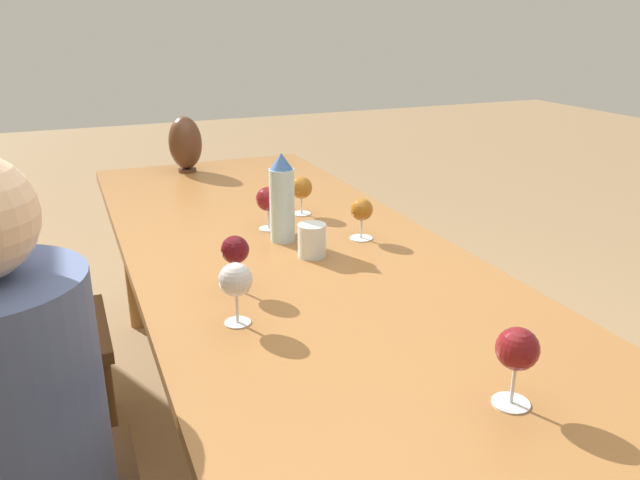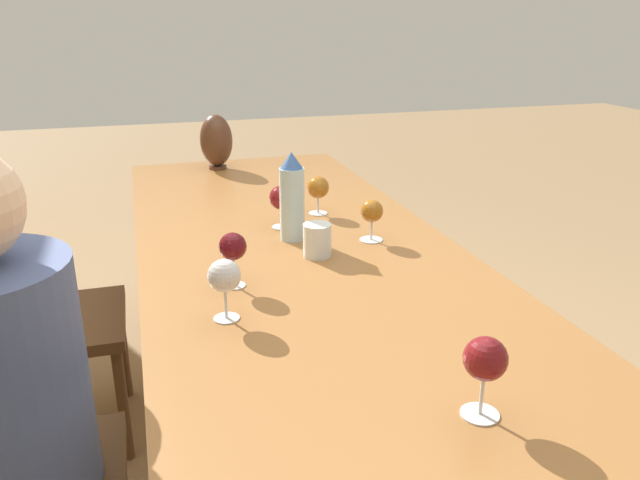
{
  "view_description": "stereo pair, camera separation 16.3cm",
  "coord_description": "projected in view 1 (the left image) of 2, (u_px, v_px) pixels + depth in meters",
  "views": [
    {
      "loc": [
        -1.58,
        0.59,
        1.39
      ],
      "look_at": [
        -0.17,
        0.0,
        0.83
      ],
      "focal_mm": 35.0,
      "sensor_mm": 36.0,
      "label": 1
    },
    {
      "loc": [
        -1.63,
        0.44,
        1.39
      ],
      "look_at": [
        -0.17,
        0.0,
        0.83
      ],
      "focal_mm": 35.0,
      "sensor_mm": 36.0,
      "label": 2
    }
  ],
  "objects": [
    {
      "name": "wine_glass_6",
      "position": [
        235.0,
        251.0,
        1.54
      ],
      "size": [
        0.07,
        0.07,
        0.14
      ],
      "color": "silver",
      "rests_on": "dining_table"
    },
    {
      "name": "dining_table",
      "position": [
        298.0,
        275.0,
        1.83
      ],
      "size": [
        2.57,
        0.94,
        0.73
      ],
      "color": "#936033",
      "rests_on": "ground_plane"
    },
    {
      "name": "wine_glass_5",
      "position": [
        268.0,
        200.0,
        1.98
      ],
      "size": [
        0.08,
        0.08,
        0.14
      ],
      "color": "silver",
      "rests_on": "dining_table"
    },
    {
      "name": "wine_glass_2",
      "position": [
        517.0,
        351.0,
        1.08
      ],
      "size": [
        0.08,
        0.08,
        0.15
      ],
      "color": "silver",
      "rests_on": "dining_table"
    },
    {
      "name": "wine_glass_4",
      "position": [
        236.0,
        281.0,
        1.37
      ],
      "size": [
        0.08,
        0.08,
        0.15
      ],
      "color": "silver",
      "rests_on": "dining_table"
    },
    {
      "name": "chair_far",
      "position": [
        5.0,
        323.0,
        1.91
      ],
      "size": [
        0.44,
        0.44,
        0.95
      ],
      "color": "brown",
      "rests_on": "ground_plane"
    },
    {
      "name": "wine_glass_3",
      "position": [
        362.0,
        211.0,
        1.9
      ],
      "size": [
        0.07,
        0.07,
        0.13
      ],
      "color": "silver",
      "rests_on": "dining_table"
    },
    {
      "name": "person_near",
      "position": [
        21.0,
        434.0,
        1.19
      ],
      "size": [
        0.35,
        0.35,
        1.18
      ],
      "color": "#2D2D38",
      "rests_on": "ground_plane"
    },
    {
      "name": "ground_plane",
      "position": [
        300.0,
        461.0,
        2.06
      ],
      "size": [
        14.0,
        14.0,
        0.0
      ],
      "primitive_type": "plane",
      "color": "#937551"
    },
    {
      "name": "water_bottle",
      "position": [
        283.0,
        199.0,
        1.87
      ],
      "size": [
        0.08,
        0.08,
        0.27
      ],
      "color": "#ADCCD6",
      "rests_on": "dining_table"
    },
    {
      "name": "wine_glass_0",
      "position": [
        301.0,
        188.0,
        2.14
      ],
      "size": [
        0.08,
        0.08,
        0.13
      ],
      "color": "silver",
      "rests_on": "dining_table"
    },
    {
      "name": "water_tumbler",
      "position": [
        312.0,
        240.0,
        1.78
      ],
      "size": [
        0.08,
        0.08,
        0.1
      ],
      "color": "silver",
      "rests_on": "dining_table"
    },
    {
      "name": "vase",
      "position": [
        185.0,
        143.0,
        2.7
      ],
      "size": [
        0.14,
        0.14,
        0.24
      ],
      "color": "#4C2D1E",
      "rests_on": "dining_table"
    }
  ]
}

